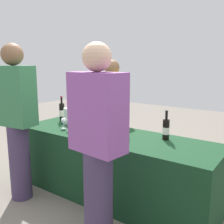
# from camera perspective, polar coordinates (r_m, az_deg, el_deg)

# --- Properties ---
(ground_plane) EXTENTS (12.00, 12.00, 0.00)m
(ground_plane) POSITION_cam_1_polar(r_m,az_deg,el_deg) (3.14, -0.00, -17.80)
(ground_plane) COLOR slate
(tasting_table) EXTENTS (2.32, 0.72, 0.73)m
(tasting_table) POSITION_cam_1_polar(r_m,az_deg,el_deg) (2.98, -0.00, -11.66)
(tasting_table) COLOR #14381E
(tasting_table) RESTS_ON ground_plane
(wine_bottle_0) EXTENTS (0.07, 0.07, 0.34)m
(wine_bottle_0) POSITION_cam_1_polar(r_m,az_deg,el_deg) (3.53, -10.90, 0.01)
(wine_bottle_0) COLOR black
(wine_bottle_0) RESTS_ON tasting_table
(wine_bottle_1) EXTENTS (0.08, 0.08, 0.29)m
(wine_bottle_1) POSITION_cam_1_polar(r_m,az_deg,el_deg) (3.24, -6.89, -1.17)
(wine_bottle_1) COLOR black
(wine_bottle_1) RESTS_ON tasting_table
(wine_bottle_2) EXTENTS (0.08, 0.08, 0.32)m
(wine_bottle_2) POSITION_cam_1_polar(r_m,az_deg,el_deg) (2.94, -0.23, -2.25)
(wine_bottle_2) COLOR black
(wine_bottle_2) RESTS_ON tasting_table
(wine_bottle_3) EXTENTS (0.07, 0.07, 0.33)m
(wine_bottle_3) POSITION_cam_1_polar(r_m,az_deg,el_deg) (2.85, 2.73, -2.47)
(wine_bottle_3) COLOR black
(wine_bottle_3) RESTS_ON tasting_table
(wine_bottle_4) EXTENTS (0.07, 0.07, 0.30)m
(wine_bottle_4) POSITION_cam_1_polar(r_m,az_deg,el_deg) (2.71, 11.72, -3.70)
(wine_bottle_4) COLOR black
(wine_bottle_4) RESTS_ON tasting_table
(wine_glass_0) EXTENTS (0.07, 0.07, 0.13)m
(wine_glass_0) POSITION_cam_1_polar(r_m,az_deg,el_deg) (3.14, -10.51, -1.91)
(wine_glass_0) COLOR silver
(wine_glass_0) RESTS_ON tasting_table
(wine_glass_1) EXTENTS (0.07, 0.07, 0.15)m
(wine_glass_1) POSITION_cam_1_polar(r_m,az_deg,el_deg) (3.04, -9.26, -2.00)
(wine_glass_1) COLOR silver
(wine_glass_1) RESTS_ON tasting_table
(wine_glass_2) EXTENTS (0.07, 0.07, 0.14)m
(wine_glass_2) POSITION_cam_1_polar(r_m,az_deg,el_deg) (2.89, -5.52, -2.92)
(wine_glass_2) COLOR silver
(wine_glass_2) RESTS_ON tasting_table
(wine_glass_3) EXTENTS (0.07, 0.07, 0.14)m
(wine_glass_3) POSITION_cam_1_polar(r_m,az_deg,el_deg) (2.79, -3.23, -3.30)
(wine_glass_3) COLOR silver
(wine_glass_3) RESTS_ON tasting_table
(ice_bucket) EXTENTS (0.20, 0.20, 0.20)m
(ice_bucket) POSITION_cam_1_polar(r_m,az_deg,el_deg) (3.40, -8.82, -0.77)
(ice_bucket) COLOR silver
(ice_bucket) RESTS_ON tasting_table
(server_pouring) EXTENTS (0.42, 0.27, 1.54)m
(server_pouring) POSITION_cam_1_polar(r_m,az_deg,el_deg) (3.57, -0.05, -0.09)
(server_pouring) COLOR #3F3351
(server_pouring) RESTS_ON ground_plane
(guest_0) EXTENTS (0.44, 0.28, 1.70)m
(guest_0) POSITION_cam_1_polar(r_m,az_deg,el_deg) (2.97, -20.11, -1.19)
(guest_0) COLOR #3F3351
(guest_0) RESTS_ON ground_plane
(guest_1) EXTENTS (0.46, 0.29, 1.66)m
(guest_1) POSITION_cam_1_polar(r_m,az_deg,el_deg) (2.06, -3.12, -6.67)
(guest_1) COLOR #3F3351
(guest_1) RESTS_ON ground_plane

